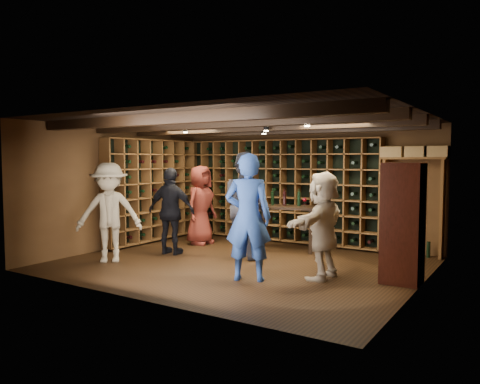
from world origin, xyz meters
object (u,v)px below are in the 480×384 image
Objects in this scene: guest_khaki at (109,212)px; tasting_table at (286,211)px; display_cabinet at (402,226)px; man_blue_shirt at (248,217)px; guest_woman_black at (171,211)px; man_grey_suit at (245,205)px; guest_red_floral at (201,205)px; guest_beige at (323,225)px.

guest_khaki reaches higher than tasting_table.
display_cabinet is 2.90m from tasting_table.
display_cabinet is 0.91× the size of man_blue_shirt.
guest_woman_black is 1.20m from guest_khaki.
man_blue_shirt is 1.09× the size of guest_khaki.
display_cabinet is 0.89× the size of man_grey_suit.
guest_khaki is (-0.31, -2.28, 0.04)m from guest_red_floral.
guest_khaki is (-1.83, -1.64, -0.10)m from man_grey_suit.
man_blue_shirt reaches higher than guest_red_floral.
man_blue_shirt reaches higher than guest_woman_black.
display_cabinet reaches higher than tasting_table.
guest_woman_black is (-1.33, -0.55, -0.15)m from man_grey_suit.
display_cabinet is 1.06× the size of guest_beige.
man_grey_suit is (-2.93, 0.33, 0.13)m from display_cabinet.
man_grey_suit reaches higher than tasting_table.
man_grey_suit is at bearing -108.20° from guest_beige.
guest_red_floral is at bearing 41.07° from guest_khaki.
tasting_table is at bearing 9.21° from guest_khaki.
guest_khaki is at bearing -17.42° from man_blue_shirt.
guest_beige is (3.36, -1.33, -0.02)m from guest_red_floral.
display_cabinet is 2.28m from man_blue_shirt.
man_grey_suit is at bearing 173.63° from display_cabinet.
tasting_table is at bearing -79.01° from guest_red_floral.
display_cabinet reaches higher than guest_woman_black.
tasting_table is (2.18, 2.64, -0.09)m from guest_khaki.
man_grey_suit reaches higher than guest_khaki.
guest_khaki is 3.79m from guest_beige.
tasting_table is at bearing -98.28° from man_blue_shirt.
guest_red_floral is at bearing -109.07° from guest_beige.
guest_beige is (3.67, 0.94, -0.06)m from guest_khaki.
man_blue_shirt is 1.13× the size of guest_red_floral.
display_cabinet is 2.95m from man_grey_suit.
display_cabinet is 0.99× the size of guest_khaki.
guest_khaki reaches higher than guest_woman_black.
guest_khaki is at bearing -164.58° from display_cabinet.
man_grey_suit reaches higher than man_blue_shirt.
man_blue_shirt is at bearing -48.64° from guest_beige.
guest_beige is (3.17, -0.15, -0.01)m from guest_woman_black.
display_cabinet reaches higher than guest_beige.
man_grey_suit reaches higher than guest_red_floral.
guest_khaki is at bearing -72.98° from guest_beige.
guest_red_floral is 1.01× the size of guest_woman_black.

